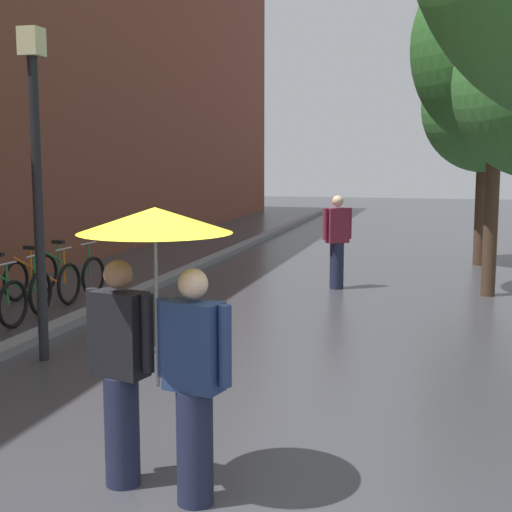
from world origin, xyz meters
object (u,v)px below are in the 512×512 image
Objects in this scene: parked_bicycle_3 at (10,290)px; couple_under_umbrella at (156,308)px; street_tree_2 at (498,47)px; street_tree_3 at (485,107)px; parked_bicycle_5 at (69,273)px; parked_bicycle_4 at (42,281)px; street_lamp_post at (37,168)px; pedestrian_walking_midground at (337,239)px.

couple_under_umbrella is at bearing -48.37° from parked_bicycle_3.
street_tree_2 is 3.91m from street_tree_3.
parked_bicycle_5 is (0.06, 1.73, 0.00)m from parked_bicycle_3.
street_tree_3 reaches higher than couple_under_umbrella.
parked_bicycle_5 is at bearing 88.09° from parked_bicycle_3.
parked_bicycle_4 is at bearing 88.02° from parked_bicycle_3.
street_tree_3 is 4.49× the size of parked_bicycle_3.
street_tree_2 is 1.54× the size of street_lamp_post.
street_lamp_post reaches higher than parked_bicycle_5.
street_tree_2 is 5.22× the size of parked_bicycle_5.
street_tree_2 is 8.98m from parked_bicycle_3.
parked_bicycle_4 is 7.61m from couple_under_umbrella.
street_tree_2 is 3.46× the size of pedestrian_walking_midground.
street_tree_3 reaches higher than parked_bicycle_4.
pedestrian_walking_midground is (-2.72, -3.80, -2.62)m from street_tree_3.
parked_bicycle_3 is 0.64× the size of pedestrian_walking_midground.
parked_bicycle_4 is 0.96× the size of parked_bicycle_5.
street_tree_3 reaches higher than pedestrian_walking_midground.
parked_bicycle_3 is 5.81m from pedestrian_walking_midground.
parked_bicycle_3 is 1.01× the size of parked_bicycle_4.
street_lamp_post reaches higher than couple_under_umbrella.
parked_bicycle_5 is at bearing -166.92° from street_tree_2.
parked_bicycle_5 is 8.29m from couple_under_umbrella.
street_tree_2 is 8.66m from parked_bicycle_4.
street_tree_3 reaches higher than parked_bicycle_3.
couple_under_umbrella reaches higher than parked_bicycle_3.
pedestrian_walking_midground is (2.72, 5.69, -1.38)m from street_lamp_post.
parked_bicycle_5 is 0.30× the size of street_lamp_post.
street_tree_3 reaches higher than parked_bicycle_5.
street_tree_2 is 1.20× the size of street_tree_3.
street_tree_3 is 4.55× the size of parked_bicycle_4.
pedestrian_walking_midground is at bearing 29.36° from parked_bicycle_4.
pedestrian_walking_midground is at bearing 36.86° from parked_bicycle_3.
parked_bicycle_5 is 4.78m from street_lamp_post.
street_tree_2 reaches higher than pedestrian_walking_midground.
parked_bicycle_5 is (0.03, 0.85, 0.00)m from parked_bicycle_4.
parked_bicycle_3 is at bearing 131.63° from couple_under_umbrella.
parked_bicycle_4 is at bearing 127.00° from couple_under_umbrella.
parked_bicycle_5 is at bearing 123.27° from couple_under_umbrella.
parked_bicycle_4 is 4.11m from street_lamp_post.
street_tree_2 is 5.44× the size of parked_bicycle_4.
couple_under_umbrella is (4.51, -6.88, 1.00)m from parked_bicycle_5.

